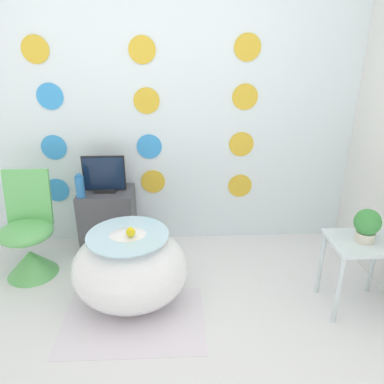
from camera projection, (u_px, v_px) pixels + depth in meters
wall_back_dotted at (149, 100)px, 3.12m from camera, size 4.54×0.05×2.60m
rug at (134, 320)px, 2.55m from camera, size 0.96×0.66×0.01m
bathtub at (130, 269)px, 2.60m from camera, size 0.81×0.67×0.59m
rubber_duck at (131, 232)px, 2.42m from camera, size 0.06×0.07×0.07m
chair at (29, 245)px, 2.97m from camera, size 0.42×0.42×0.84m
tv_cabinet at (108, 221)px, 3.29m from camera, size 0.46×0.35×0.57m
tv at (104, 176)px, 3.12m from camera, size 0.35×0.12×0.31m
vase at (80, 186)px, 3.03m from camera, size 0.07×0.07×0.20m
side_table at (361, 254)px, 2.53m from camera, size 0.44×0.37×0.53m
potted_plant_left at (367, 224)px, 2.44m from camera, size 0.17×0.17×0.23m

